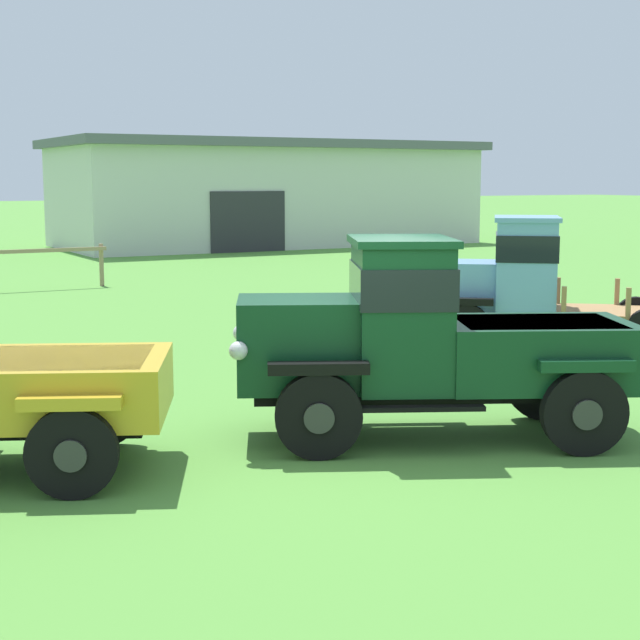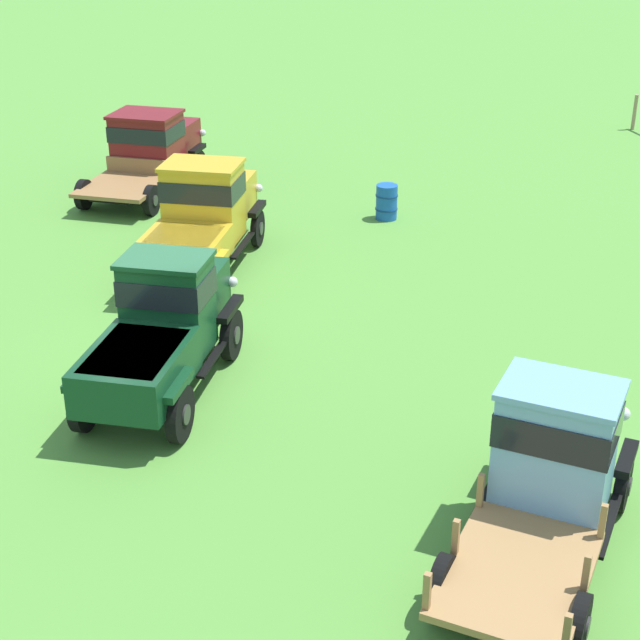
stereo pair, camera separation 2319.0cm
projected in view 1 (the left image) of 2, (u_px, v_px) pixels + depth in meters
name	position (u px, v px, depth m)	size (l,w,h in m)	color
ground_plane	(361.00, 444.00, 10.84)	(240.00, 240.00, 0.00)	#518E38
farm_shed	(267.00, 193.00, 43.16)	(18.31, 8.38, 4.50)	silver
vintage_truck_midrow_center	(426.00, 339.00, 10.96)	(4.62, 3.27, 2.27)	black
vintage_truck_far_side	(518.00, 279.00, 17.40)	(4.65, 4.15, 2.25)	black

